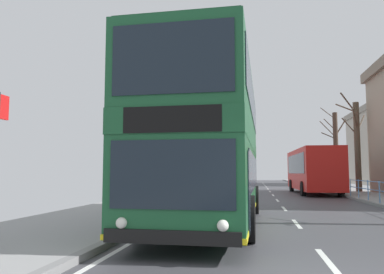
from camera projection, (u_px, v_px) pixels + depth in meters
double_decker_bus_main at (211, 146)px, 11.50m from camera, size 2.90×10.29×4.52m
background_bus_far_lane at (313, 170)px, 27.49m from camera, size 2.84×9.84×3.19m
bare_tree_far_00 at (336, 149)px, 33.76m from camera, size 2.33×1.94×7.57m
bare_tree_far_01 at (357, 144)px, 28.08m from camera, size 2.36×2.89×7.28m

